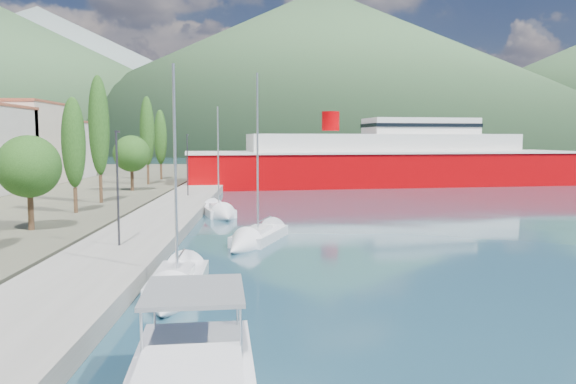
{
  "coord_description": "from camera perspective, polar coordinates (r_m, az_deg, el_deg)",
  "views": [
    {
      "loc": [
        -1.19,
        -16.78,
        6.45
      ],
      "look_at": [
        0.0,
        14.0,
        3.5
      ],
      "focal_mm": 35.0,
      "sensor_mm": 36.0,
      "label": 1
    }
  ],
  "objects": [
    {
      "name": "ferry",
      "position": [
        78.57,
        9.68,
        3.03
      ],
      "size": [
        54.38,
        18.46,
        10.59
      ],
      "color": "#A40004",
      "rests_on": "ground"
    },
    {
      "name": "ground",
      "position": [
        136.94,
        -1.72,
        2.76
      ],
      "size": [
        1400.0,
        1400.0,
        0.0
      ],
      "primitive_type": "plane",
      "color": "#204253"
    },
    {
      "name": "sailboat_near",
      "position": [
        23.27,
        -11.66,
        -10.0
      ],
      "size": [
        2.26,
        7.24,
        10.35
      ],
      "color": "silver",
      "rests_on": "ground"
    },
    {
      "name": "sailboat_mid",
      "position": [
        33.89,
        -3.93,
        -5.03
      ],
      "size": [
        4.43,
        8.05,
        11.24
      ],
      "color": "silver",
      "rests_on": "ground"
    },
    {
      "name": "hills_far",
      "position": [
        654.56,
        10.34,
        11.6
      ],
      "size": [
        1480.0,
        900.0,
        180.0
      ],
      "color": "slate",
      "rests_on": "ground"
    },
    {
      "name": "lamp_posts",
      "position": [
        32.77,
        -16.0,
        1.12
      ],
      "size": [
        0.15,
        46.72,
        6.06
      ],
      "color": "#2D2D33",
      "rests_on": "quay"
    },
    {
      "name": "tree_row",
      "position": [
        51.32,
        -19.04,
        4.59
      ],
      "size": [
        3.99,
        61.54,
        11.31
      ],
      "color": "#47301E",
      "rests_on": "land_strip"
    },
    {
      "name": "sailboat_far",
      "position": [
        46.18,
        -6.73,
        -2.24
      ],
      "size": [
        3.89,
        7.07,
        9.92
      ],
      "color": "silver",
      "rests_on": "ground"
    },
    {
      "name": "hills_near",
      "position": [
        404.0,
        12.26,
        11.41
      ],
      "size": [
        1010.0,
        520.0,
        115.0
      ],
      "color": "#385936",
      "rests_on": "ground"
    },
    {
      "name": "quay",
      "position": [
        43.91,
        -12.45,
        -2.58
      ],
      "size": [
        5.0,
        88.0,
        0.8
      ],
      "primitive_type": "cube",
      "color": "gray",
      "rests_on": "ground"
    }
  ]
}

